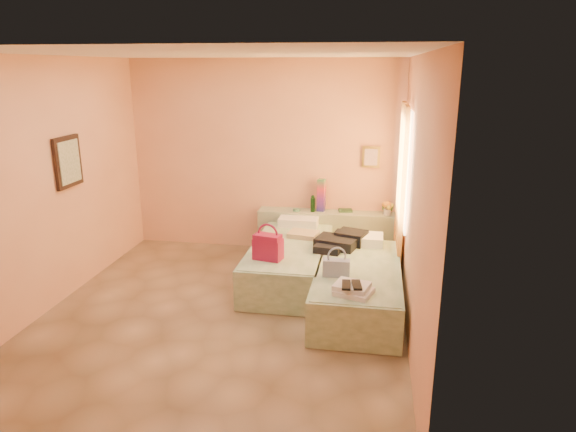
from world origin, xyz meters
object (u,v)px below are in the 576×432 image
object	(u,v)px
bed_right	(358,287)
flower_vase	(388,207)
bed_left	(290,262)
magenta_handbag	(268,247)
water_bottle	(313,204)
headboard_ledge	(328,233)
blue_handbag	(336,268)
towel_stack	(354,289)
green_book	(345,210)

from	to	relation	value
bed_right	flower_vase	size ratio (longest dim) A/B	8.46
bed_left	magenta_handbag	distance (m)	0.73
water_bottle	magenta_handbag	xyz separation A→B (m)	(-0.34, -1.60, -0.11)
headboard_ledge	water_bottle	xyz separation A→B (m)	(-0.23, -0.03, 0.44)
headboard_ledge	blue_handbag	distance (m)	2.04
bed_left	water_bottle	xyz separation A→B (m)	(0.17, 1.02, 0.52)
bed_right	blue_handbag	world-z (taller)	blue_handbag
water_bottle	magenta_handbag	distance (m)	1.64
water_bottle	blue_handbag	world-z (taller)	water_bottle
water_bottle	towel_stack	size ratio (longest dim) A/B	0.66
bed_right	green_book	distance (m)	1.82
flower_vase	blue_handbag	distance (m)	2.06
bed_right	magenta_handbag	xyz separation A→B (m)	(-1.06, 0.07, 0.41)
bed_right	blue_handbag	bearing A→B (deg)	-127.46
water_bottle	blue_handbag	bearing A→B (deg)	-75.93
green_book	magenta_handbag	size ratio (longest dim) A/B	0.58
green_book	bed_left	bearing A→B (deg)	-131.06
bed_right	blue_handbag	size ratio (longest dim) A/B	6.91
green_book	water_bottle	bearing A→B (deg)	179.37
bed_left	water_bottle	bearing A→B (deg)	80.74
magenta_handbag	towel_stack	distance (m)	1.32
magenta_handbag	bed_left	bearing A→B (deg)	86.32
towel_stack	magenta_handbag	bearing A→B (deg)	142.09
green_book	blue_handbag	xyz separation A→B (m)	(0.02, -2.05, -0.07)
headboard_ledge	towel_stack	distance (m)	2.49
headboard_ledge	bed_left	size ratio (longest dim) A/B	1.02
towel_stack	flower_vase	bearing A→B (deg)	81.36
bed_left	flower_vase	xyz separation A→B (m)	(1.24, 1.02, 0.52)
green_book	headboard_ledge	bearing A→B (deg)	-178.36
magenta_handbag	blue_handbag	world-z (taller)	magenta_handbag
green_book	flower_vase	distance (m)	0.61
headboard_ledge	green_book	size ratio (longest dim) A/B	10.72
headboard_ledge	blue_handbag	world-z (taller)	blue_handbag
water_bottle	towel_stack	world-z (taller)	water_bottle
bed_right	towel_stack	xyz separation A→B (m)	(-0.03, -0.74, 0.30)
bed_left	towel_stack	xyz separation A→B (m)	(0.87, -1.39, 0.30)
bed_right	bed_left	bearing A→B (deg)	144.52
headboard_ledge	magenta_handbag	bearing A→B (deg)	-109.02
headboard_ledge	towel_stack	bearing A→B (deg)	-79.00
water_bottle	green_book	xyz separation A→B (m)	(0.47, 0.08, -0.10)
water_bottle	green_book	world-z (taller)	water_bottle
bed_right	towel_stack	size ratio (longest dim) A/B	5.71
green_book	towel_stack	size ratio (longest dim) A/B	0.55
water_bottle	blue_handbag	xyz separation A→B (m)	(0.49, -1.97, -0.17)
headboard_ledge	magenta_handbag	world-z (taller)	magenta_handbag
green_book	towel_stack	bearing A→B (deg)	-95.57
bed_left	bed_right	bearing A→B (deg)	-35.48
bed_left	flower_vase	bearing A→B (deg)	39.72
flower_vase	green_book	bearing A→B (deg)	171.58
bed_right	headboard_ledge	bearing A→B (deg)	106.76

